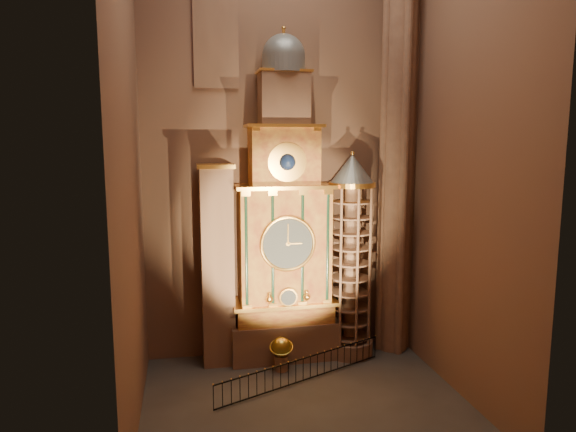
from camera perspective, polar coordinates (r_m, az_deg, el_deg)
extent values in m
plane|color=#383330|center=(23.78, 2.03, -20.09)|extent=(14.00, 14.00, 0.00)
plane|color=brown|center=(26.77, -0.90, 7.67)|extent=(22.00, 0.00, 22.00)
plane|color=brown|center=(20.40, -17.44, 7.05)|extent=(0.00, 22.00, 22.00)
plane|color=brown|center=(23.57, 19.09, 7.11)|extent=(0.00, 22.00, 22.00)
cube|color=#8C634C|center=(27.78, -0.45, -13.45)|extent=(5.60, 2.20, 2.00)
cube|color=maroon|center=(27.26, -0.46, -10.52)|extent=(5.00, 2.00, 1.00)
cube|color=#FFB54B|center=(27.04, -0.44, -9.46)|extent=(5.40, 2.30, 0.18)
cube|color=maroon|center=(26.33, -0.47, -3.30)|extent=(4.60, 2.00, 6.00)
cylinder|color=black|center=(25.19, -4.68, -3.87)|extent=(0.32, 0.32, 5.60)
cylinder|color=black|center=(25.37, -1.76, -3.76)|extent=(0.32, 0.32, 5.60)
cylinder|color=black|center=(25.66, 1.55, -3.62)|extent=(0.32, 0.32, 5.60)
cylinder|color=black|center=(25.98, 4.35, -3.49)|extent=(0.32, 0.32, 5.60)
cube|color=#FFB54B|center=(25.84, -0.45, 3.31)|extent=(5.00, 2.25, 0.18)
cylinder|color=#2D3033|center=(25.30, -0.03, -3.09)|extent=(2.60, 0.12, 2.60)
torus|color=#FFB54B|center=(25.25, 0.00, -3.12)|extent=(2.80, 0.16, 2.80)
cylinder|color=#FFB54B|center=(25.84, 0.04, -9.04)|extent=(0.90, 0.10, 0.90)
sphere|color=#FFB54B|center=(25.73, -2.08, -9.23)|extent=(0.36, 0.36, 0.36)
sphere|color=#FFB54B|center=(26.10, 2.09, -8.98)|extent=(0.36, 0.36, 0.36)
cube|color=maroon|center=(25.80, -0.48, 6.53)|extent=(3.40, 1.80, 3.00)
sphere|color=#0B153B|center=(24.91, -0.07, 6.00)|extent=(0.80, 0.80, 0.80)
cube|color=#FFB54B|center=(25.74, -0.46, 9.98)|extent=(3.80, 2.00, 0.15)
cube|color=#8C634C|center=(25.85, -0.49, 12.75)|extent=(2.40, 1.60, 2.60)
sphere|color=slate|center=(26.10, -0.49, 17.35)|extent=(2.10, 2.10, 2.10)
cylinder|color=#FFB54B|center=(26.25, -0.50, 19.29)|extent=(0.14, 0.14, 0.80)
cube|color=#8C634C|center=(26.13, -7.84, -5.72)|extent=(1.60, 1.40, 10.00)
cube|color=#FFB54B|center=(26.29, -7.69, -10.18)|extent=(1.35, 0.10, 2.10)
cube|color=#451D12|center=(26.23, -7.68, -10.22)|extent=(1.05, 0.04, 1.75)
cube|color=#FFB54B|center=(25.58, -7.80, -4.65)|extent=(1.35, 0.10, 2.10)
cube|color=#451D12|center=(25.53, -7.79, -4.68)|extent=(1.05, 0.04, 1.75)
cube|color=#FFB54B|center=(25.13, -7.92, 1.14)|extent=(1.35, 0.10, 2.10)
cube|color=#451D12|center=(25.07, -7.91, 1.12)|extent=(1.05, 0.04, 1.75)
cube|color=#FFB54B|center=(25.38, -8.07, 5.51)|extent=(1.80, 1.60, 0.20)
cylinder|color=#8C634C|center=(28.58, 6.79, -14.17)|extent=(2.50, 2.50, 0.80)
cylinder|color=#8C634C|center=(27.17, 6.95, -5.37)|extent=(0.70, 0.70, 8.20)
cylinder|color=#FFB54B|center=(26.49, 7.11, 3.48)|extent=(2.40, 2.40, 0.25)
cone|color=slate|center=(26.43, 7.15, 5.21)|extent=(2.30, 2.30, 1.50)
sphere|color=#FFB54B|center=(26.40, 7.18, 6.94)|extent=(0.20, 0.20, 0.20)
cylinder|color=#8C634C|center=(27.62, 12.15, 7.51)|extent=(1.60, 1.60, 22.00)
cylinder|color=#8C634C|center=(27.95, 13.66, 7.47)|extent=(0.44, 0.44, 22.00)
cylinder|color=#8C634C|center=(27.30, 10.60, 7.54)|extent=(0.44, 0.44, 22.00)
cylinder|color=#8C634C|center=(28.35, 11.50, 7.55)|extent=(0.44, 0.44, 22.00)
cylinder|color=#8C634C|center=(26.88, 12.84, 7.47)|extent=(0.44, 0.44, 22.00)
cube|color=#3A1C7E|center=(26.80, -8.05, 19.42)|extent=(2.00, 0.10, 5.00)
cube|color=#8C634C|center=(26.74, -8.04, 19.45)|extent=(2.20, 0.06, 5.20)
cylinder|color=#8C634C|center=(26.53, -0.75, -16.02)|extent=(0.64, 0.64, 0.75)
sphere|color=gold|center=(26.18, -0.75, -14.32)|extent=(0.96, 0.96, 0.96)
torus|color=gold|center=(26.18, -0.75, -14.32)|extent=(1.38, 1.32, 0.52)
cube|color=black|center=(25.03, 1.70, -15.55)|extent=(8.65, 3.78, 0.05)
cube|color=black|center=(25.49, 1.69, -17.78)|extent=(8.65, 3.78, 0.05)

